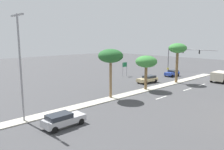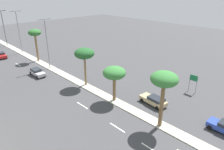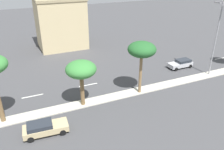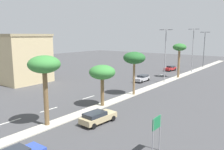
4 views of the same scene
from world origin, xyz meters
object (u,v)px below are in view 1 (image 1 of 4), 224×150
Objects in this scene: sedan_tan_trailing at (148,79)px; sedan_silver_outboard at (63,119)px; directional_road_sign at (125,66)px; palm_tree_rear at (111,57)px; traffic_signal_gantry at (179,56)px; sedan_blue_right at (172,73)px; box_truck at (221,76)px; palm_tree_outboard at (178,49)px; street_lamp_near at (20,61)px; palm_tree_mid at (146,62)px.

sedan_tan_trailing is 25.57m from sedan_silver_outboard.
directional_road_sign is 8.88m from sedan_tan_trailing.
traffic_signal_gantry is at bearing -76.16° from palm_tree_rear.
sedan_blue_right is 0.88× the size of sedan_silver_outboard.
sedan_blue_right is 0.73× the size of box_truck.
sedan_silver_outboard is at bearing 87.28° from box_truck.
street_lamp_near is at bearing 89.81° from palm_tree_outboard.
palm_tree_mid is at bearing -89.21° from street_lamp_near.
palm_tree_mid is at bearing 69.91° from box_truck.
sedan_silver_outboard is at bearing 122.12° from directional_road_sign.
palm_tree_outboard is 1.33× the size of palm_tree_mid.
sedan_silver_outboard is (-12.76, 43.73, -3.26)m from traffic_signal_gantry.
palm_tree_mid is 7.62m from sedan_tan_trailing.
palm_tree_rear is at bearing 103.84° from traffic_signal_gantry.
palm_tree_outboard reaches higher than palm_tree_rear.
directional_road_sign is 14.46m from palm_tree_mid.
sedan_silver_outboard is at bearing 98.20° from palm_tree_outboard.
traffic_signal_gantry is at bearing -67.49° from sedan_blue_right.
sedan_blue_right is at bearing 5.93° from box_truck.
street_lamp_near reaches higher than box_truck.
sedan_silver_outboard reaches higher than sedan_tan_trailing.
box_truck is (-10.71, -1.11, 0.44)m from sedan_blue_right.
palm_tree_mid reaches higher than sedan_tan_trailing.
palm_tree_mid is 0.52× the size of street_lamp_near.
directional_road_sign is at bearing 77.54° from traffic_signal_gantry.
palm_tree_rear is 14.83m from sedan_tan_trailing.
sedan_blue_right is 35.83m from sedan_silver_outboard.
palm_tree_outboard reaches higher than sedan_blue_right.
palm_tree_outboard reaches higher than box_truck.
palm_tree_rear reaches higher than palm_tree_mid.
box_truck is (-18.29, -9.37, -1.15)m from directional_road_sign.
sedan_blue_right is (-7.58, -8.26, -1.59)m from directional_road_sign.
directional_road_sign reaches higher than sedan_silver_outboard.
palm_tree_outboard is 1.47× the size of box_truck.
traffic_signal_gantry is at bearing -60.75° from palm_tree_outboard.
palm_tree_outboard is (-8.69, 15.53, 2.67)m from traffic_signal_gantry.
traffic_signal_gantry reaches higher than palm_tree_mid.
street_lamp_near reaches higher than sedan_blue_right.
sedan_blue_right is 10.78m from box_truck.
palm_tree_rear is 1.87× the size of sedan_blue_right.
palm_tree_rear reaches higher than sedan_silver_outboard.
traffic_signal_gantry reaches higher than sedan_blue_right.
palm_tree_mid is 16.87m from sedan_blue_right.
palm_tree_rear is 13.20m from street_lamp_near.
directional_road_sign reaches higher than box_truck.
traffic_signal_gantry is 10.32m from sedan_blue_right.
box_truck reaches higher than sedan_blue_right.
directional_road_sign is at bearing -66.61° from street_lamp_near.
box_truck is at bearing -130.40° from sedan_tan_trailing.
sedan_tan_trailing is 1.07× the size of sedan_silver_outboard.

